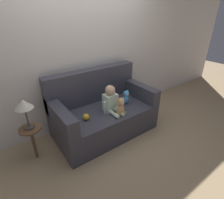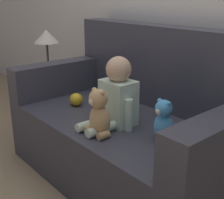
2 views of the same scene
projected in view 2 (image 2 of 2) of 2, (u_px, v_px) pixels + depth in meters
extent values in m
plane|color=#9E8460|center=(125.00, 176.00, 2.18)|extent=(12.00, 12.00, 0.00)
cube|color=#383842|center=(125.00, 148.00, 2.11)|extent=(1.61, 0.89, 0.44)
cube|color=#383842|center=(163.00, 67.00, 2.16)|extent=(1.61, 0.18, 0.57)
cube|color=#383842|center=(65.00, 77.00, 2.52)|extent=(0.16, 0.89, 0.26)
cube|color=silver|center=(118.00, 102.00, 1.90)|extent=(0.20, 0.16, 0.28)
sphere|color=tan|center=(119.00, 69.00, 1.84)|extent=(0.15, 0.15, 0.15)
cylinder|color=silver|center=(91.00, 124.00, 1.87)|extent=(0.05, 0.20, 0.05)
cylinder|color=silver|center=(101.00, 129.00, 1.79)|extent=(0.05, 0.20, 0.05)
cylinder|color=silver|center=(103.00, 105.00, 1.99)|extent=(0.05, 0.05, 0.19)
cylinder|color=silver|center=(129.00, 115.00, 1.82)|extent=(0.05, 0.05, 0.19)
ellipsoid|color=tan|center=(100.00, 120.00, 1.77)|extent=(0.13, 0.11, 0.18)
sphere|color=tan|center=(98.00, 99.00, 1.72)|extent=(0.11, 0.11, 0.11)
sphere|color=tan|center=(94.00, 90.00, 1.73)|extent=(0.03, 0.03, 0.03)
sphere|color=tan|center=(102.00, 93.00, 1.68)|extent=(0.03, 0.03, 0.03)
sphere|color=beige|center=(92.00, 102.00, 1.70)|extent=(0.04, 0.04, 0.04)
cylinder|color=tan|center=(91.00, 129.00, 1.82)|extent=(0.04, 0.07, 0.04)
cylinder|color=tan|center=(103.00, 135.00, 1.73)|extent=(0.04, 0.07, 0.04)
ellipsoid|color=#4C9EDB|center=(163.00, 127.00, 1.70)|extent=(0.12, 0.09, 0.16)
sphere|color=#4C9EDB|center=(164.00, 108.00, 1.66)|extent=(0.09, 0.09, 0.09)
sphere|color=#4C9EDB|center=(160.00, 101.00, 1.67)|extent=(0.03, 0.03, 0.03)
sphere|color=#4C9EDB|center=(169.00, 104.00, 1.62)|extent=(0.03, 0.03, 0.03)
sphere|color=beige|center=(159.00, 111.00, 1.64)|extent=(0.03, 0.03, 0.03)
sphere|color=gold|center=(76.00, 99.00, 2.24)|extent=(0.09, 0.09, 0.09)
cylinder|color=brown|center=(49.00, 76.00, 2.87)|extent=(0.28, 0.28, 0.03)
cylinder|color=brown|center=(51.00, 102.00, 2.96)|extent=(0.04, 0.04, 0.47)
cylinder|color=#4C4742|center=(49.00, 74.00, 2.87)|extent=(0.12, 0.12, 0.03)
cylinder|color=#4C4742|center=(48.00, 58.00, 2.82)|extent=(0.02, 0.02, 0.27)
cone|color=beige|center=(46.00, 36.00, 2.76)|extent=(0.22, 0.22, 0.11)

